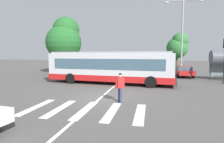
# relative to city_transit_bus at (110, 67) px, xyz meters

# --- Properties ---
(ground_plane) EXTENTS (160.00, 160.00, 0.00)m
(ground_plane) POSITION_rel_city_transit_bus_xyz_m (0.86, -5.98, -1.59)
(ground_plane) COLOR #514F4C
(city_transit_bus) EXTENTS (12.34, 3.87, 3.06)m
(city_transit_bus) POSITION_rel_city_transit_bus_xyz_m (0.00, 0.00, 0.00)
(city_transit_bus) COLOR black
(city_transit_bus) RESTS_ON ground_plane
(pedestrian_crossing_street) EXTENTS (0.50, 0.44, 1.72)m
(pedestrian_crossing_street) POSITION_rel_city_transit_bus_xyz_m (2.12, -6.81, -0.62)
(pedestrian_crossing_street) COLOR #333856
(pedestrian_crossing_street) RESTS_ON ground_plane
(parked_car_charcoal) EXTENTS (1.96, 4.54, 1.35)m
(parked_car_charcoal) POSITION_rel_city_transit_bus_xyz_m (-2.75, 7.22, -0.82)
(parked_car_charcoal) COLOR black
(parked_car_charcoal) RESTS_ON ground_plane
(parked_car_blue) EXTENTS (1.89, 4.51, 1.35)m
(parked_car_blue) POSITION_rel_city_transit_bus_xyz_m (-0.12, 7.51, -0.82)
(parked_car_blue) COLOR black
(parked_car_blue) RESTS_ON ground_plane
(parked_car_silver) EXTENTS (2.06, 4.59, 1.35)m
(parked_car_silver) POSITION_rel_city_transit_bus_xyz_m (2.37, 6.84, -0.82)
(parked_car_silver) COLOR black
(parked_car_silver) RESTS_ON ground_plane
(parked_car_white) EXTENTS (1.99, 4.56, 1.35)m
(parked_car_white) POSITION_rel_city_transit_bus_xyz_m (5.30, 6.97, -0.82)
(parked_car_white) COLOR black
(parked_car_white) RESTS_ON ground_plane
(parked_car_red) EXTENTS (2.08, 4.60, 1.35)m
(parked_car_red) POSITION_rel_city_transit_bus_xyz_m (7.85, 7.16, -0.82)
(parked_car_red) COLOR black
(parked_car_red) RESTS_ON ground_plane
(twin_arm_street_lamp) EXTENTS (4.49, 0.32, 9.40)m
(twin_arm_street_lamp) POSITION_rel_city_transit_bus_xyz_m (7.53, 6.85, 4.16)
(twin_arm_street_lamp) COLOR #939399
(twin_arm_street_lamp) RESTS_ON ground_plane
(background_tree_left) EXTENTS (5.19, 5.19, 8.36)m
(background_tree_left) POSITION_rel_city_transit_bus_xyz_m (-8.72, 8.44, 3.53)
(background_tree_left) COLOR brown
(background_tree_left) RESTS_ON ground_plane
(background_tree_right) EXTENTS (3.29, 3.29, 6.21)m
(background_tree_right) POSITION_rel_city_transit_bus_xyz_m (7.98, 13.50, 2.56)
(background_tree_right) COLOR brown
(background_tree_right) RESTS_ON ground_plane
(crosswalk_painted_stripes) EXTENTS (5.95, 3.22, 0.01)m
(crosswalk_painted_stripes) POSITION_rel_city_transit_bus_xyz_m (0.64, -8.69, -1.58)
(crosswalk_painted_stripes) COLOR silver
(crosswalk_painted_stripes) RESTS_ON ground_plane
(lane_center_line) EXTENTS (0.16, 24.00, 0.01)m
(lane_center_line) POSITION_rel_city_transit_bus_xyz_m (0.71, -3.98, -1.59)
(lane_center_line) COLOR silver
(lane_center_line) RESTS_ON ground_plane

